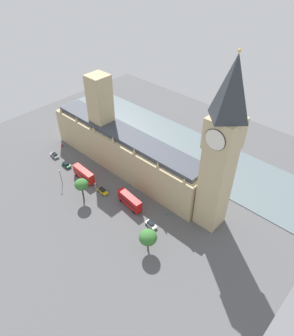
{
  "coord_description": "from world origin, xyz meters",
  "views": [
    {
      "loc": [
        64.13,
        73.41,
        78.08
      ],
      "look_at": [
        1.0,
        14.29,
        9.04
      ],
      "focal_mm": 32.88,
      "sensor_mm": 36.0,
      "label": 1
    }
  ],
  "objects_px": {
    "car_silver_midblock": "(55,155)",
    "car_yellow_cab_corner": "(102,191)",
    "plane_tree_leading": "(148,237)",
    "street_lamp_slot_11": "(60,174)",
    "car_dark_green_kerbside": "(66,165)",
    "car_white_far_end": "(151,224)",
    "clock_tower": "(221,149)",
    "parliament_building": "(123,147)",
    "double_decker_bus_opposite_hall": "(84,174)",
    "pedestrian_by_river_gate": "(62,145)",
    "pedestrian_trailing": "(166,213)",
    "plane_tree_near_tower": "(81,185)",
    "double_decker_bus_under_trees": "(130,200)",
    "street_lamp_slot_10": "(82,192)"
  },
  "relations": [
    {
      "from": "plane_tree_leading",
      "to": "pedestrian_by_river_gate",
      "type": "bearing_deg",
      "value": -102.42
    },
    {
      "from": "parliament_building",
      "to": "pedestrian_trailing",
      "type": "xyz_separation_m",
      "value": [
        8.96,
        30.46,
        -8.46
      ]
    },
    {
      "from": "clock_tower",
      "to": "pedestrian_trailing",
      "type": "height_order",
      "value": "clock_tower"
    },
    {
      "from": "double_decker_bus_opposite_hall",
      "to": "plane_tree_leading",
      "type": "distance_m",
      "value": 41.32
    },
    {
      "from": "double_decker_bus_opposite_hall",
      "to": "street_lamp_slot_11",
      "type": "height_order",
      "value": "street_lamp_slot_11"
    },
    {
      "from": "plane_tree_leading",
      "to": "car_silver_midblock",
      "type": "bearing_deg",
      "value": -97.14
    },
    {
      "from": "street_lamp_slot_11",
      "to": "car_white_far_end",
      "type": "bearing_deg",
      "value": 101.17
    },
    {
      "from": "car_dark_green_kerbside",
      "to": "pedestrian_by_river_gate",
      "type": "distance_m",
      "value": 14.89
    },
    {
      "from": "street_lamp_slot_10",
      "to": "plane_tree_near_tower",
      "type": "bearing_deg",
      "value": -126.58
    },
    {
      "from": "car_yellow_cab_corner",
      "to": "double_decker_bus_opposite_hall",
      "type": "bearing_deg",
      "value": -86.29
    },
    {
      "from": "double_decker_bus_under_trees",
      "to": "street_lamp_slot_11",
      "type": "height_order",
      "value": "street_lamp_slot_11"
    },
    {
      "from": "car_yellow_cab_corner",
      "to": "street_lamp_slot_10",
      "type": "height_order",
      "value": "street_lamp_slot_10"
    },
    {
      "from": "car_white_far_end",
      "to": "plane_tree_leading",
      "type": "distance_m",
      "value": 10.56
    },
    {
      "from": "clock_tower",
      "to": "car_silver_midblock",
      "type": "bearing_deg",
      "value": -77.75
    },
    {
      "from": "double_decker_bus_under_trees",
      "to": "car_dark_green_kerbside",
      "type": "bearing_deg",
      "value": 99.0
    },
    {
      "from": "pedestrian_trailing",
      "to": "pedestrian_by_river_gate",
      "type": "relative_size",
      "value": 1.01
    },
    {
      "from": "car_silver_midblock",
      "to": "car_yellow_cab_corner",
      "type": "distance_m",
      "value": 31.99
    },
    {
      "from": "pedestrian_trailing",
      "to": "car_white_far_end",
      "type": "bearing_deg",
      "value": -5.16
    },
    {
      "from": "street_lamp_slot_11",
      "to": "street_lamp_slot_10",
      "type": "bearing_deg",
      "value": 88.52
    },
    {
      "from": "pedestrian_trailing",
      "to": "plane_tree_leading",
      "type": "xyz_separation_m",
      "value": [
        14.78,
        5.14,
        5.06
      ]
    },
    {
      "from": "car_silver_midblock",
      "to": "plane_tree_leading",
      "type": "bearing_deg",
      "value": -92.16
    },
    {
      "from": "parliament_building",
      "to": "pedestrian_trailing",
      "type": "bearing_deg",
      "value": 73.62
    },
    {
      "from": "car_dark_green_kerbside",
      "to": "double_decker_bus_under_trees",
      "type": "distance_m",
      "value": 35.25
    },
    {
      "from": "pedestrian_by_river_gate",
      "to": "clock_tower",
      "type": "bearing_deg",
      "value": 37.19
    },
    {
      "from": "pedestrian_trailing",
      "to": "street_lamp_slot_11",
      "type": "xyz_separation_m",
      "value": [
        15.01,
        -39.4,
        4.0
      ]
    },
    {
      "from": "car_silver_midblock",
      "to": "car_white_far_end",
      "type": "height_order",
      "value": "same"
    },
    {
      "from": "clock_tower",
      "to": "car_yellow_cab_corner",
      "type": "distance_m",
      "value": 48.49
    },
    {
      "from": "double_decker_bus_under_trees",
      "to": "pedestrian_trailing",
      "type": "distance_m",
      "value": 13.49
    },
    {
      "from": "car_dark_green_kerbside",
      "to": "double_decker_bus_under_trees",
      "type": "relative_size",
      "value": 0.43
    },
    {
      "from": "car_silver_midblock",
      "to": "plane_tree_near_tower",
      "type": "xyz_separation_m",
      "value": [
        7.5,
        29.75,
        6.16
      ]
    },
    {
      "from": "pedestrian_trailing",
      "to": "parliament_building",
      "type": "bearing_deg",
      "value": -107.73
    },
    {
      "from": "car_yellow_cab_corner",
      "to": "car_white_far_end",
      "type": "distance_m",
      "value": 23.96
    },
    {
      "from": "parliament_building",
      "to": "pedestrian_trailing",
      "type": "height_order",
      "value": "parliament_building"
    },
    {
      "from": "parliament_building",
      "to": "double_decker_bus_opposite_hall",
      "type": "relative_size",
      "value": 6.9
    },
    {
      "from": "car_dark_green_kerbside",
      "to": "car_white_far_end",
      "type": "height_order",
      "value": "same"
    },
    {
      "from": "double_decker_bus_opposite_hall",
      "to": "plane_tree_leading",
      "type": "bearing_deg",
      "value": -97.86
    },
    {
      "from": "double_decker_bus_opposite_hall",
      "to": "pedestrian_by_river_gate",
      "type": "bearing_deg",
      "value": 76.26
    },
    {
      "from": "parliament_building",
      "to": "car_yellow_cab_corner",
      "type": "height_order",
      "value": "parliament_building"
    },
    {
      "from": "double_decker_bus_opposite_hall",
      "to": "street_lamp_slot_10",
      "type": "distance_m",
      "value": 12.73
    },
    {
      "from": "car_dark_green_kerbside",
      "to": "street_lamp_slot_10",
      "type": "distance_m",
      "value": 23.38
    },
    {
      "from": "pedestrian_trailing",
      "to": "plane_tree_near_tower",
      "type": "distance_m",
      "value": 31.04
    },
    {
      "from": "double_decker_bus_opposite_hall",
      "to": "car_yellow_cab_corner",
      "type": "distance_m",
      "value": 11.11
    },
    {
      "from": "street_lamp_slot_11",
      "to": "pedestrian_by_river_gate",
      "type": "bearing_deg",
      "value": -124.96
    },
    {
      "from": "clock_tower",
      "to": "double_decker_bus_under_trees",
      "type": "relative_size",
      "value": 5.26
    },
    {
      "from": "clock_tower",
      "to": "car_white_far_end",
      "type": "xyz_separation_m",
      "value": [
        15.07,
        -12.31,
        -28.25
      ]
    },
    {
      "from": "plane_tree_leading",
      "to": "street_lamp_slot_11",
      "type": "bearing_deg",
      "value": -89.71
    },
    {
      "from": "double_decker_bus_opposite_hall",
      "to": "car_white_far_end",
      "type": "xyz_separation_m",
      "value": [
        -0.2,
        34.93,
        -1.75
      ]
    },
    {
      "from": "parliament_building",
      "to": "car_silver_midblock",
      "type": "xyz_separation_m",
      "value": [
        16.02,
        -25.96,
        -8.33
      ]
    },
    {
      "from": "car_dark_green_kerbside",
      "to": "car_yellow_cab_corner",
      "type": "distance_m",
      "value": 22.87
    },
    {
      "from": "pedestrian_trailing",
      "to": "plane_tree_near_tower",
      "type": "xyz_separation_m",
      "value": [
        14.57,
        -26.68,
        6.29
      ]
    }
  ]
}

